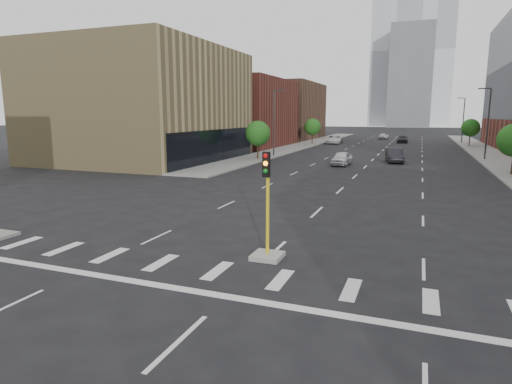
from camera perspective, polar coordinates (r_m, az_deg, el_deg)
The scene contains 20 objects.
sidewalk_left_far at distance 83.61m, azimuth 6.66°, elevation 6.33°, with size 5.00×92.00×0.15m, color gray.
sidewalk_right_far at distance 81.59m, azimuth 27.61°, elevation 5.13°, with size 5.00×92.00×0.15m, color gray.
building_left_mid at distance 57.34m, azimuth -14.59°, elevation 11.19°, with size 20.00×24.00×14.00m, color tan.
building_left_far_a at distance 79.99m, azimuth -3.57°, elevation 10.45°, with size 20.00×22.00×12.00m, color brown.
building_left_far_b at distance 104.22m, azimuth 2.45°, elevation 10.71°, with size 20.00×24.00×13.00m, color brown.
tower_left at distance 229.11m, azimuth 18.17°, elevation 17.18°, with size 22.00×22.00×70.00m, color #B2B7BC.
tower_right at distance 269.05m, azimuth 22.69°, elevation 16.88°, with size 20.00×20.00×80.00m, color #B2B7BC.
tower_mid at distance 207.54m, azimuth 19.93°, elevation 14.22°, with size 18.00×18.00×44.00m, color slate.
median_traffic_signal at distance 17.44m, azimuth 1.51°, elevation -5.85°, with size 1.20×1.20×4.40m.
streetlight_right_a at distance 62.34m, azimuth 28.47°, elevation 8.36°, with size 1.60×0.22×9.07m.
streetlight_right_b at distance 97.16m, azimuth 25.87°, elevation 8.85°, with size 1.60×0.22×9.07m.
streetlight_left at distance 59.92m, azimuth 2.49°, elevation 9.56°, with size 1.60×0.22×9.07m.
tree_left_near at distance 55.46m, azimuth 0.24°, elevation 7.83°, with size 3.20×3.20×4.85m.
tree_left_far at distance 84.18m, azimuth 7.55°, elevation 8.60°, with size 3.20×3.20×4.85m.
tree_right_far at distance 87.28m, azimuth 26.70°, elevation 7.66°, with size 3.20×3.20×4.85m.
car_near_left at distance 50.62m, azimuth 11.39°, elevation 4.42°, with size 1.84×4.58×1.56m, color silver.
car_mid_right at distance 55.15m, azimuth 17.98°, elevation 4.67°, with size 1.82×5.23×1.72m, color black.
car_far_left at distance 87.45m, azimuth 10.36°, elevation 6.93°, with size 2.85×6.19×1.72m, color silver.
car_deep_right at distance 93.48m, azimuth 18.94°, elevation 6.68°, with size 2.07×5.10×1.48m, color black.
car_distant at distance 105.14m, azimuth 16.62°, elevation 7.14°, with size 1.71×4.25×1.45m, color silver.
Camera 1 is at (5.55, -6.84, 5.84)m, focal length 30.00 mm.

